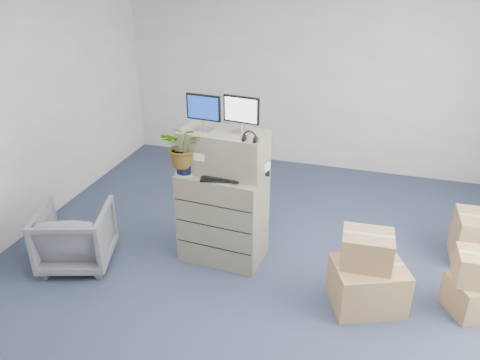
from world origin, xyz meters
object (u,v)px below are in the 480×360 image
object	(u,v)px
filing_cabinet_lower	(223,216)
water_bottle	(229,160)
office_chair	(75,233)
monitor_right	(241,113)
monitor_left	(204,110)
keyboard	(222,178)
potted_plant	(184,151)

from	to	relation	value
filing_cabinet_lower	water_bottle	distance (m)	0.64
office_chair	monitor_right	bearing A→B (deg)	-176.71
monitor_left	office_chair	world-z (taller)	monitor_left
keyboard	potted_plant	world-z (taller)	potted_plant
monitor_left	monitor_right	bearing A→B (deg)	8.45
keyboard	office_chair	distance (m)	1.72
monitor_left	potted_plant	distance (m)	0.46
water_bottle	filing_cabinet_lower	bearing A→B (deg)	-127.96
monitor_right	keyboard	world-z (taller)	monitor_right
monitor_left	monitor_right	distance (m)	0.39
potted_plant	office_chair	distance (m)	1.51
monitor_right	office_chair	distance (m)	2.22
potted_plant	office_chair	world-z (taller)	potted_plant
potted_plant	keyboard	bearing A→B (deg)	-2.10
filing_cabinet_lower	keyboard	size ratio (longest dim) A/B	2.44
filing_cabinet_lower	potted_plant	bearing A→B (deg)	-156.62
filing_cabinet_lower	monitor_left	distance (m)	1.18
keyboard	water_bottle	distance (m)	0.24
monitor_left	monitor_right	world-z (taller)	monitor_right
filing_cabinet_lower	monitor_left	size ratio (longest dim) A/B	2.80
keyboard	water_bottle	world-z (taller)	water_bottle
keyboard	potted_plant	xyz separation A→B (m)	(-0.41, 0.01, 0.24)
water_bottle	office_chair	distance (m)	1.85
monitor_left	monitor_right	size ratio (longest dim) A/B	0.98
office_chair	potted_plant	bearing A→B (deg)	-175.85
monitor_left	water_bottle	bearing A→B (deg)	11.57
keyboard	monitor_right	bearing A→B (deg)	42.93
filing_cabinet_lower	potted_plant	xyz separation A→B (m)	(-0.36, -0.13, 0.77)
monitor_left	office_chair	bearing A→B (deg)	-148.60
water_bottle	potted_plant	size ratio (longest dim) A/B	0.52
keyboard	water_bottle	size ratio (longest dim) A/B	1.74
filing_cabinet_lower	water_bottle	size ratio (longest dim) A/B	4.24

